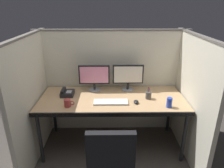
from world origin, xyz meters
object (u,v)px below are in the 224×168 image
(desk, at_px, (112,102))
(monitor_left, at_px, (94,76))
(coffee_mug, at_px, (68,103))
(soda_can, at_px, (169,103))
(monitor_right, at_px, (128,76))
(computer_mouse, at_px, (136,102))
(pen_cup, at_px, (148,95))
(keyboard_main, at_px, (111,102))
(desk_phone, at_px, (67,93))

(desk, relative_size, monitor_left, 4.42)
(coffee_mug, xyz_separation_m, soda_can, (1.22, -0.03, 0.01))
(monitor_left, bearing_deg, monitor_right, 1.21)
(soda_can, bearing_deg, computer_mouse, 163.82)
(computer_mouse, bearing_deg, desk, 155.75)
(monitor_left, bearing_deg, pen_cup, -21.25)
(keyboard_main, bearing_deg, desk_phone, 158.43)
(monitor_right, bearing_deg, coffee_mug, -147.08)
(coffee_mug, bearing_deg, keyboard_main, 9.68)
(desk_phone, bearing_deg, coffee_mug, -77.61)
(desk, bearing_deg, monitor_left, 132.21)
(monitor_left, bearing_deg, coffee_mug, -121.05)
(monitor_right, xyz_separation_m, keyboard_main, (-0.24, -0.41, -0.20))
(computer_mouse, relative_size, desk_phone, 0.51)
(monitor_left, xyz_separation_m, desk_phone, (-0.36, -0.16, -0.18))
(monitor_left, height_order, computer_mouse, monitor_left)
(computer_mouse, bearing_deg, coffee_mug, -174.57)
(coffee_mug, bearing_deg, desk, 21.74)
(desk, bearing_deg, monitor_right, 51.02)
(monitor_left, height_order, coffee_mug, monitor_left)
(desk, distance_m, pen_cup, 0.48)
(computer_mouse, height_order, desk_phone, desk_phone)
(coffee_mug, height_order, soda_can, soda_can)
(pen_cup, bearing_deg, monitor_left, 158.75)
(computer_mouse, bearing_deg, keyboard_main, 178.34)
(desk, height_order, soda_can, soda_can)
(desk, relative_size, monitor_right, 4.42)
(coffee_mug, bearing_deg, soda_can, -1.47)
(pen_cup, relative_size, desk_phone, 0.86)
(desk, relative_size, keyboard_main, 4.42)
(desk, xyz_separation_m, pen_cup, (0.47, -0.01, 0.10))
(desk, xyz_separation_m, monitor_right, (0.23, 0.28, 0.27))
(monitor_left, height_order, soda_can, monitor_left)
(computer_mouse, xyz_separation_m, desk_phone, (-0.91, 0.24, 0.02))
(monitor_right, height_order, soda_can, monitor_right)
(computer_mouse, distance_m, pen_cup, 0.22)
(keyboard_main, bearing_deg, desk, 82.13)
(keyboard_main, distance_m, computer_mouse, 0.32)
(monitor_right, relative_size, pen_cup, 2.62)
(monitor_left, relative_size, desk_phone, 2.26)
(coffee_mug, height_order, desk_phone, coffee_mug)
(keyboard_main, bearing_deg, coffee_mug, -170.32)
(monitor_left, xyz_separation_m, soda_can, (0.93, -0.52, -0.15))
(keyboard_main, height_order, coffee_mug, coffee_mug)
(keyboard_main, xyz_separation_m, soda_can, (0.70, -0.12, 0.05))
(monitor_left, height_order, monitor_right, same)
(monitor_right, relative_size, keyboard_main, 1.00)
(desk, height_order, keyboard_main, keyboard_main)
(monitor_left, relative_size, coffee_mug, 3.41)
(monitor_left, relative_size, computer_mouse, 4.48)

